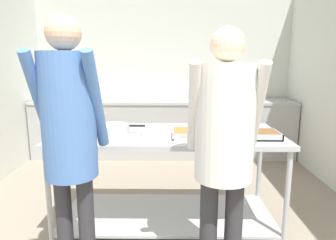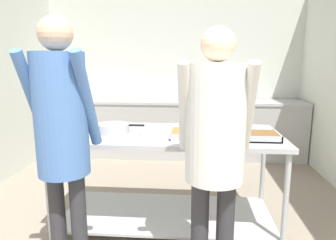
{
  "view_description": "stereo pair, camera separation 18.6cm",
  "coord_description": "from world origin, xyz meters",
  "px_view_note": "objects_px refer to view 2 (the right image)",
  "views": [
    {
      "loc": [
        0.14,
        -0.89,
        1.55
      ],
      "look_at": [
        0.11,
        1.83,
        1.01
      ],
      "focal_mm": 32.0,
      "sensor_mm": 36.0,
      "label": 1
    },
    {
      "loc": [
        0.33,
        -0.88,
        1.55
      ],
      "look_at": [
        0.11,
        1.83,
        1.01
      ],
      "focal_mm": 32.0,
      "sensor_mm": 36.0,
      "label": 2
    }
  ],
  "objects_px": {
    "plate_stack": "(153,133)",
    "water_bottle": "(76,91)",
    "sauce_pan": "(114,128)",
    "serving_tray_vegetables": "(250,136)",
    "broccoli_bowl": "(84,123)",
    "serving_tray_roast": "(194,134)",
    "guest_serving_right": "(215,137)",
    "guest_serving_left": "(62,127)"
  },
  "relations": [
    {
      "from": "sauce_pan",
      "to": "serving_tray_roast",
      "type": "relative_size",
      "value": 1.08
    },
    {
      "from": "guest_serving_right",
      "to": "serving_tray_roast",
      "type": "bearing_deg",
      "value": 101.07
    },
    {
      "from": "plate_stack",
      "to": "guest_serving_left",
      "type": "distance_m",
      "value": 0.92
    },
    {
      "from": "water_bottle",
      "to": "guest_serving_left",
      "type": "bearing_deg",
      "value": -69.85
    },
    {
      "from": "guest_serving_left",
      "to": "water_bottle",
      "type": "distance_m",
      "value": 3.28
    },
    {
      "from": "broccoli_bowl",
      "to": "water_bottle",
      "type": "relative_size",
      "value": 0.7
    },
    {
      "from": "serving_tray_vegetables",
      "to": "plate_stack",
      "type": "bearing_deg",
      "value": 175.37
    },
    {
      "from": "sauce_pan",
      "to": "broccoli_bowl",
      "type": "bearing_deg",
      "value": 149.35
    },
    {
      "from": "sauce_pan",
      "to": "serving_tray_vegetables",
      "type": "relative_size",
      "value": 0.92
    },
    {
      "from": "sauce_pan",
      "to": "serving_tray_vegetables",
      "type": "xyz_separation_m",
      "value": [
        1.19,
        -0.13,
        -0.02
      ]
    },
    {
      "from": "broccoli_bowl",
      "to": "guest_serving_left",
      "type": "bearing_deg",
      "value": -76.85
    },
    {
      "from": "sauce_pan",
      "to": "guest_serving_right",
      "type": "height_order",
      "value": "guest_serving_right"
    },
    {
      "from": "serving_tray_vegetables",
      "to": "guest_serving_right",
      "type": "distance_m",
      "value": 0.73
    },
    {
      "from": "plate_stack",
      "to": "serving_tray_vegetables",
      "type": "height_order",
      "value": "serving_tray_vegetables"
    },
    {
      "from": "broccoli_bowl",
      "to": "guest_serving_left",
      "type": "xyz_separation_m",
      "value": [
        0.24,
        -1.02,
        0.19
      ]
    },
    {
      "from": "serving_tray_vegetables",
      "to": "broccoli_bowl",
      "type": "bearing_deg",
      "value": 167.65
    },
    {
      "from": "plate_stack",
      "to": "water_bottle",
      "type": "height_order",
      "value": "water_bottle"
    },
    {
      "from": "serving_tray_roast",
      "to": "water_bottle",
      "type": "bearing_deg",
      "value": 129.74
    },
    {
      "from": "broccoli_bowl",
      "to": "plate_stack",
      "type": "relative_size",
      "value": 0.82
    },
    {
      "from": "broccoli_bowl",
      "to": "serving_tray_roast",
      "type": "distance_m",
      "value": 1.12
    },
    {
      "from": "water_bottle",
      "to": "broccoli_bowl",
      "type": "bearing_deg",
      "value": -66.56
    },
    {
      "from": "plate_stack",
      "to": "serving_tray_vegetables",
      "type": "relative_size",
      "value": 0.52
    },
    {
      "from": "serving_tray_vegetables",
      "to": "guest_serving_right",
      "type": "height_order",
      "value": "guest_serving_right"
    },
    {
      "from": "plate_stack",
      "to": "serving_tray_vegetables",
      "type": "distance_m",
      "value": 0.82
    },
    {
      "from": "broccoli_bowl",
      "to": "plate_stack",
      "type": "height_order",
      "value": "broccoli_bowl"
    },
    {
      "from": "guest_serving_left",
      "to": "water_bottle",
      "type": "bearing_deg",
      "value": 110.15
    },
    {
      "from": "broccoli_bowl",
      "to": "serving_tray_vegetables",
      "type": "height_order",
      "value": "broccoli_bowl"
    },
    {
      "from": "serving_tray_vegetables",
      "to": "water_bottle",
      "type": "xyz_separation_m",
      "value": [
        -2.43,
        2.39,
        0.12
      ]
    },
    {
      "from": "serving_tray_roast",
      "to": "water_bottle",
      "type": "height_order",
      "value": "water_bottle"
    },
    {
      "from": "sauce_pan",
      "to": "guest_serving_left",
      "type": "relative_size",
      "value": 0.24
    },
    {
      "from": "serving_tray_roast",
      "to": "sauce_pan",
      "type": "bearing_deg",
      "value": 171.96
    },
    {
      "from": "guest_serving_left",
      "to": "guest_serving_right",
      "type": "bearing_deg",
      "value": 3.31
    },
    {
      "from": "water_bottle",
      "to": "plate_stack",
      "type": "bearing_deg",
      "value": -55.31
    },
    {
      "from": "guest_serving_left",
      "to": "water_bottle",
      "type": "xyz_separation_m",
      "value": [
        -1.13,
        3.08,
        -0.08
      ]
    },
    {
      "from": "sauce_pan",
      "to": "guest_serving_right",
      "type": "distance_m",
      "value": 1.15
    },
    {
      "from": "sauce_pan",
      "to": "water_bottle",
      "type": "height_order",
      "value": "water_bottle"
    },
    {
      "from": "serving_tray_roast",
      "to": "serving_tray_vegetables",
      "type": "bearing_deg",
      "value": -3.42
    },
    {
      "from": "guest_serving_right",
      "to": "water_bottle",
      "type": "bearing_deg",
      "value": 124.71
    },
    {
      "from": "broccoli_bowl",
      "to": "guest_serving_right",
      "type": "distance_m",
      "value": 1.55
    },
    {
      "from": "serving_tray_roast",
      "to": "guest_serving_right",
      "type": "height_order",
      "value": "guest_serving_right"
    },
    {
      "from": "broccoli_bowl",
      "to": "serving_tray_vegetables",
      "type": "xyz_separation_m",
      "value": [
        1.54,
        -0.34,
        -0.01
      ]
    },
    {
      "from": "broccoli_bowl",
      "to": "water_bottle",
      "type": "distance_m",
      "value": 2.24
    }
  ]
}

